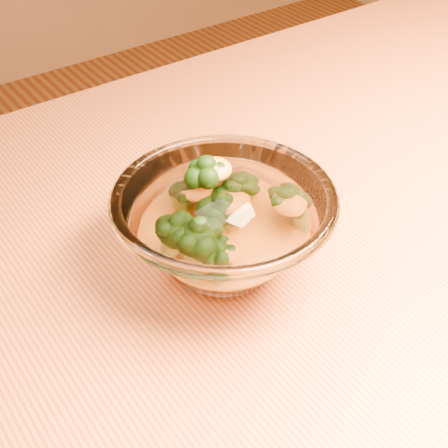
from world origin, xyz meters
The scene contains 4 objects.
table centered at (0.00, 0.00, 0.65)m, with size 1.20×0.80×0.75m.
glass_bowl centered at (-0.11, 0.03, 0.79)m, with size 0.19×0.19×0.08m.
cheese_sauce centered at (-0.11, 0.03, 0.78)m, with size 0.10×0.10×0.03m, color orange.
broccoli_heap centered at (-0.11, 0.04, 0.80)m, with size 0.12×0.11×0.07m.
Camera 1 is at (-0.34, -0.29, 1.13)m, focal length 50.00 mm.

